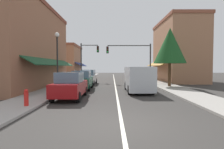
{
  "coord_description": "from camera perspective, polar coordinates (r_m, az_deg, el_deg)",
  "views": [
    {
      "loc": [
        -0.36,
        -6.39,
        2.12
      ],
      "look_at": [
        -0.3,
        13.9,
        1.25
      ],
      "focal_mm": 28.87,
      "sensor_mm": 36.0,
      "label": 1
    }
  ],
  "objects": [
    {
      "name": "ground_plane",
      "position": [
        24.48,
        0.67,
        -2.52
      ],
      "size": [
        80.0,
        80.0,
        0.0
      ],
      "primitive_type": "plane",
      "color": "#33302D"
    },
    {
      "name": "sidewalk_left",
      "position": [
        25.01,
        -12.04,
        -2.33
      ],
      "size": [
        2.6,
        56.0,
        0.12
      ],
      "primitive_type": "cube",
      "color": "#A39E99",
      "rests_on": "ground"
    },
    {
      "name": "sidewalk_right",
      "position": [
        25.17,
        13.3,
        -2.31
      ],
      "size": [
        2.6,
        56.0,
        0.12
      ],
      "primitive_type": "cube",
      "color": "gray",
      "rests_on": "ground"
    },
    {
      "name": "lane_center_stripe",
      "position": [
        24.48,
        0.67,
        -2.51
      ],
      "size": [
        0.14,
        52.0,
        0.01
      ],
      "primitive_type": "cube",
      "color": "silver",
      "rests_on": "ground"
    },
    {
      "name": "storefront_left_block",
      "position": [
        20.74,
        -27.27,
        7.98
      ],
      "size": [
        7.14,
        14.2,
        8.43
      ],
      "color": "#8E5B42",
      "rests_on": "ground"
    },
    {
      "name": "storefront_right_block",
      "position": [
        28.16,
        19.84,
        6.99
      ],
      "size": [
        6.13,
        10.2,
        8.84
      ],
      "color": "#9E6B4C",
      "rests_on": "ground"
    },
    {
      "name": "storefront_far_left",
      "position": [
        35.47,
        -14.3,
        3.96
      ],
      "size": [
        5.72,
        8.2,
        6.19
      ],
      "color": "#9E6B4C",
      "rests_on": "ground"
    },
    {
      "name": "parked_car_nearest_left",
      "position": [
        12.29,
        -13.26,
        -3.41
      ],
      "size": [
        1.79,
        4.11,
        1.77
      ],
      "rotation": [
        0.0,
        0.0,
        0.0
      ],
      "color": "maroon",
      "rests_on": "ground"
    },
    {
      "name": "parked_car_second_left",
      "position": [
        17.0,
        -9.67,
        -1.77
      ],
      "size": [
        1.84,
        4.13,
        1.77
      ],
      "rotation": [
        0.0,
        0.0,
        0.02
      ],
      "color": "#0F4C33",
      "rests_on": "ground"
    },
    {
      "name": "parked_car_third_left",
      "position": [
        21.95,
        -7.71,
        -0.82
      ],
      "size": [
        1.86,
        4.14,
        1.77
      ],
      "rotation": [
        0.0,
        0.0,
        -0.02
      ],
      "color": "silver",
      "rests_on": "ground"
    },
    {
      "name": "van_in_lane",
      "position": [
        15.41,
        8.05,
        -1.19
      ],
      "size": [
        2.03,
        5.19,
        2.12
      ],
      "rotation": [
        0.0,
        0.0,
        0.01
      ],
      "color": "#B2B7BC",
      "rests_on": "ground"
    },
    {
      "name": "traffic_signal_mast_arm",
      "position": [
        24.41,
        6.83,
        6.01
      ],
      "size": [
        6.0,
        0.5,
        5.22
      ],
      "color": "#333333",
      "rests_on": "ground"
    },
    {
      "name": "traffic_signal_left_corner",
      "position": [
        26.19,
        -8.08,
        5.63
      ],
      "size": [
        2.66,
        0.5,
        5.48
      ],
      "color": "#333333",
      "rests_on": "ground"
    },
    {
      "name": "street_lamp_left_near",
      "position": [
        15.38,
        -17.12,
        6.71
      ],
      "size": [
        0.36,
        0.36,
        4.9
      ],
      "color": "black",
      "rests_on": "ground"
    },
    {
      "name": "tree_right_near",
      "position": [
        19.53,
        17.68,
        8.65
      ],
      "size": [
        3.28,
        3.28,
        6.09
      ],
      "color": "#4C331E",
      "rests_on": "ground"
    },
    {
      "name": "fire_hydrant",
      "position": [
        10.27,
        -25.69,
        -6.58
      ],
      "size": [
        0.22,
        0.22,
        0.87
      ],
      "color": "red",
      "rests_on": "ground"
    }
  ]
}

